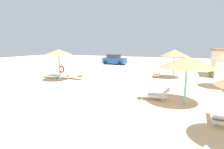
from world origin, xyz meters
TOP-DOWN VIEW (x-y plane):
  - ground_plane at (0.00, 0.00)m, footprint 80.00×80.00m
  - parasol_0 at (-5.89, 4.44)m, footprint 2.49×2.49m
  - parasol_2 at (4.95, 1.80)m, footprint 3.04×3.04m
  - parasol_4 at (3.81, 10.02)m, footprint 2.77×2.77m
  - lounger_0 at (-4.92, 5.56)m, footprint 1.97×0.94m
  - lounger_2 at (6.35, -0.26)m, footprint 0.74×1.94m
  - lounger_4 at (2.22, 9.84)m, footprint 0.78×1.89m
  - lounger_5 at (-7.67, 5.25)m, footprint 1.92×0.70m
  - lounger_7 at (3.25, 1.98)m, footprint 1.93×0.88m
  - bench_0 at (7.93, 12.21)m, footprint 1.53×0.54m
  - parked_car at (-6.39, 19.42)m, footprint 4.13×2.26m

SIDE VIEW (x-z plane):
  - ground_plane at x=0.00m, z-range 0.00..0.00m
  - lounger_2 at x=6.35m, z-range -0.01..0.64m
  - lounger_5 at x=-7.67m, z-range -0.03..0.65m
  - lounger_0 at x=-4.92m, z-range -0.04..0.68m
  - lounger_7 at x=3.25m, z-range -0.06..0.71m
  - lounger_4 at x=2.22m, z-range -0.08..0.73m
  - bench_0 at x=7.93m, z-range 0.10..0.59m
  - parked_car at x=-6.39m, z-range -0.04..1.68m
  - parasol_2 at x=4.95m, z-range 1.05..3.76m
  - parasol_4 at x=3.81m, z-range 1.10..3.97m
  - parasol_0 at x=-5.89m, z-range 1.18..4.10m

